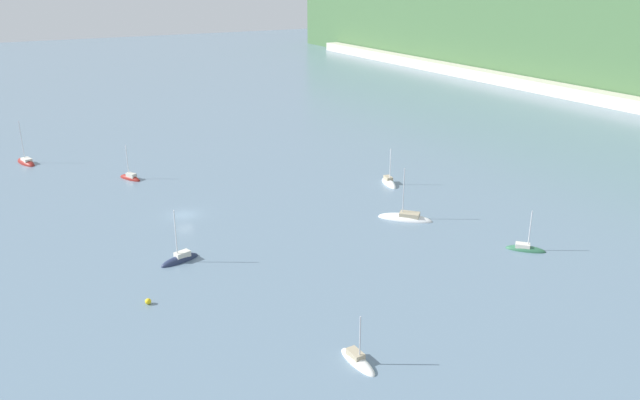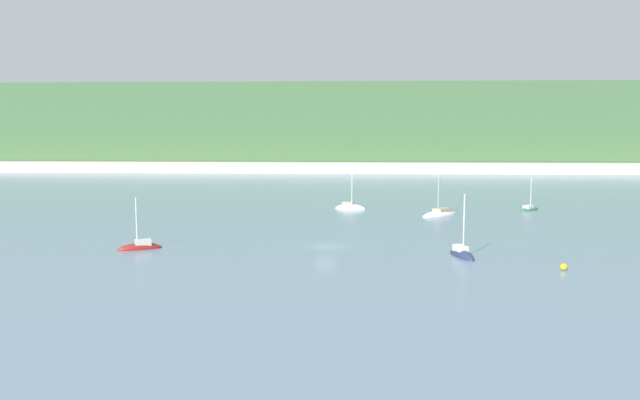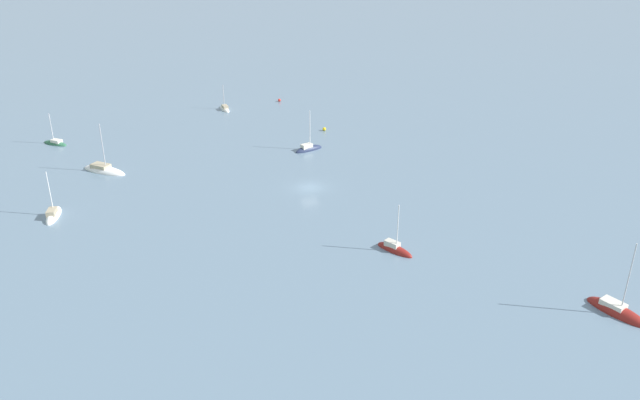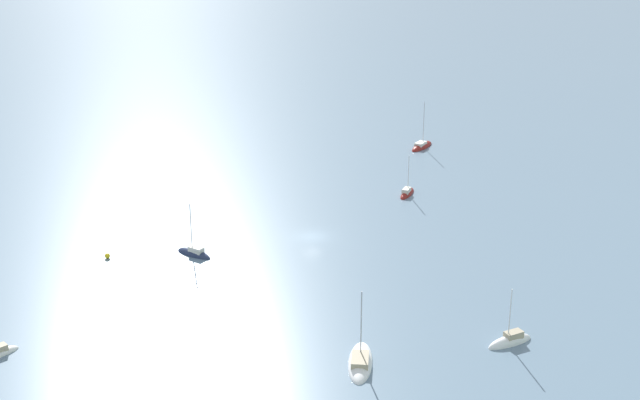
# 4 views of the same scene
# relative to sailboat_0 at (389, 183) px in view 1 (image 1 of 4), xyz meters

# --- Properties ---
(ground_plane) EXTENTS (600.00, 600.00, 0.00)m
(ground_plane) POSITION_rel_sailboat_0_xyz_m (-2.98, -36.82, -0.11)
(ground_plane) COLOR slate
(sailboat_0) EXTENTS (5.88, 2.86, 7.54)m
(sailboat_0) POSITION_rel_sailboat_0_xyz_m (0.00, 0.00, 0.00)
(sailboat_0) COLOR white
(sailboat_0) RESTS_ON ground_plane
(sailboat_1) EXTENTS (7.17, 3.86, 9.44)m
(sailboat_1) POSITION_rel_sailboat_0_xyz_m (-45.70, -55.88, -0.03)
(sailboat_1) COLOR maroon
(sailboat_1) RESTS_ON ground_plane
(sailboat_2) EXTENTS (7.78, 7.64, 9.00)m
(sailboat_2) POSITION_rel_sailboat_0_xyz_m (15.28, -7.54, -0.02)
(sailboat_2) COLOR white
(sailboat_2) RESTS_ON ground_plane
(sailboat_3) EXTENTS (3.00, 5.78, 8.06)m
(sailboat_3) POSITION_rel_sailboat_0_xyz_m (13.03, -42.34, 0.01)
(sailboat_3) COLOR #232D4C
(sailboat_3) RESTS_ON ground_plane
(sailboat_4) EXTENTS (5.45, 1.72, 5.96)m
(sailboat_4) POSITION_rel_sailboat_0_xyz_m (43.58, -33.99, -0.01)
(sailboat_4) COLOR white
(sailboat_4) RESTS_ON ground_plane
(sailboat_5) EXTENTS (4.98, 4.89, 6.36)m
(sailboat_5) POSITION_rel_sailboat_0_xyz_m (32.42, 0.07, -0.02)
(sailboat_5) COLOR #2D6647
(sailboat_5) RESTS_ON ground_plane
(sailboat_6) EXTENTS (5.37, 3.62, 7.18)m
(sailboat_6) POSITION_rel_sailboat_0_xyz_m (-25.40, -40.03, 0.00)
(sailboat_6) COLOR maroon
(sailboat_6) RESTS_ON ground_plane
(mooring_buoy_0) EXTENTS (0.70, 0.70, 0.70)m
(mooring_buoy_0) POSITION_rel_sailboat_0_xyz_m (22.35, -48.92, 0.24)
(mooring_buoy_0) COLOR yellow
(mooring_buoy_0) RESTS_ON ground_plane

